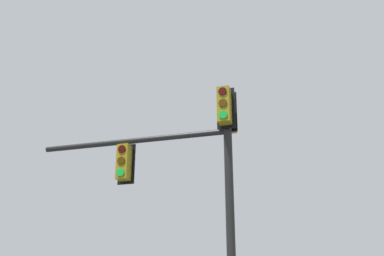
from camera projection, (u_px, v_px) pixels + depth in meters
The scene contains 1 object.
signal_mast_assembly at pixel (196, 170), 10.93m from camera, with size 3.46×4.40×6.77m.
Camera 1 is at (-9.80, 3.62, 1.81)m, focal length 43.10 mm.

